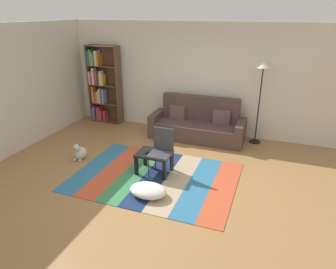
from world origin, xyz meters
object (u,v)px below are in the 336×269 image
Objects in this scene: folding_chair at (162,148)px; tv_remote at (149,152)px; pouf at (148,190)px; bookshelf at (101,87)px; coffee_table at (154,157)px; couch at (198,125)px; dog at (80,152)px; standing_lamp at (262,76)px.

tv_remote is at bearing -131.73° from folding_chair.
folding_chair reaches higher than pouf.
bookshelf reaches higher than pouf.
coffee_table is 1.02× the size of pouf.
bookshelf is (-2.82, 0.28, 0.65)m from couch.
standing_lamp reaches higher than dog.
coffee_table is at bearing -99.30° from couch.
coffee_table is 0.14m from tv_remote.
standing_lamp is at bearing 63.69° from pouf.
bookshelf is at bearing 173.60° from folding_chair.
coffee_table is 0.72× the size of folding_chair.
standing_lamp reaches higher than tv_remote.
couch is at bearing 87.78° from pouf.
folding_chair is at bearing 50.06° from tv_remote.
bookshelf is at bearing 109.62° from dog.
bookshelf is 1.09× the size of standing_lamp.
bookshelf is 4.23m from standing_lamp.
bookshelf is 3.43m from coffee_table.
coffee_table is at bearing 0.56° from dog.
tv_remote is (2.39, -2.28, -0.56)m from bookshelf.
couch is 5.69× the size of dog.
standing_lamp is at bearing 33.15° from dog.
standing_lamp is (1.36, 0.21, 1.26)m from couch.
bookshelf is at bearing 137.89° from coffee_table.
pouf is at bearing -116.31° from standing_lamp.
pouf is at bearing -48.33° from bookshelf.
folding_chair is (2.64, -2.22, -0.45)m from bookshelf.
pouf is 3.64m from standing_lamp.
standing_lamp is at bearing -0.95° from bookshelf.
dog is 2.65× the size of tv_remote.
standing_lamp is 3.08m from tv_remote.
pouf is at bearing -22.15° from dog.
tv_remote is at bearing -129.00° from standing_lamp.
coffee_table is 4.33× the size of tv_remote.
bookshelf is 13.92× the size of tv_remote.
couch reaches higher than dog.
pouf is 0.93m from folding_chair.
dog is (-2.01, -1.99, -0.18)m from couch.
tv_remote reaches higher than coffee_table.
bookshelf reaches higher than dog.
standing_lamp is (3.37, 2.20, 1.43)m from dog.
standing_lamp is 2.12× the size of folding_chair.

